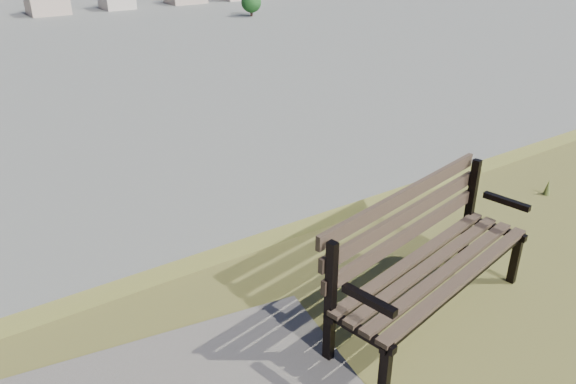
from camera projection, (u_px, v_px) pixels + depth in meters
park_bench at (426, 251)px, 4.20m from camera, size 2.04×1.01×1.02m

